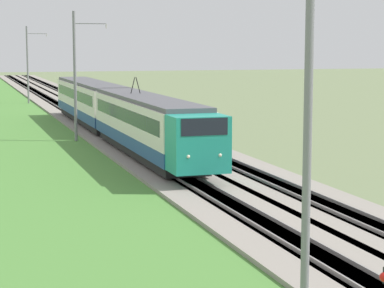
% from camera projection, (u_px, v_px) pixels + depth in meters
% --- Properties ---
extents(ballast_main, '(240.00, 4.40, 0.30)m').
position_uv_depth(ballast_main, '(103.00, 132.00, 61.14)').
color(ballast_main, gray).
rests_on(ballast_main, ground).
extents(ballast_adjacent, '(240.00, 4.40, 0.30)m').
position_uv_depth(ballast_adjacent, '(149.00, 131.00, 62.31)').
color(ballast_adjacent, gray).
rests_on(ballast_adjacent, ground).
extents(track_main, '(240.00, 1.57, 0.45)m').
position_uv_depth(track_main, '(103.00, 132.00, 61.13)').
color(track_main, '#4C4238').
rests_on(track_main, ground).
extents(track_adjacent, '(240.00, 1.57, 0.45)m').
position_uv_depth(track_adjacent, '(149.00, 131.00, 62.31)').
color(track_adjacent, '#4C4238').
rests_on(track_adjacent, ground).
extents(grass_verge, '(240.00, 10.03, 0.12)m').
position_uv_depth(grass_verge, '(30.00, 136.00, 59.41)').
color(grass_verge, '#4C8438').
rests_on(grass_verge, ground).
extents(passenger_train, '(42.92, 2.95, 5.13)m').
position_uv_depth(passenger_train, '(114.00, 109.00, 56.30)').
color(passenger_train, teal).
rests_on(passenger_train, ground).
extents(catenary_mast_near, '(0.22, 2.56, 9.53)m').
position_uv_depth(catenary_mast_near, '(309.00, 137.00, 18.70)').
color(catenary_mast_near, slate).
rests_on(catenary_mast_near, ground).
extents(catenary_mast_mid, '(0.22, 2.56, 9.70)m').
position_uv_depth(catenary_mast_mid, '(76.00, 75.00, 55.22)').
color(catenary_mast_mid, slate).
rests_on(catenary_mast_mid, ground).
extents(catenary_mast_far, '(0.22, 2.56, 9.55)m').
position_uv_depth(catenary_mast_far, '(28.00, 64.00, 91.75)').
color(catenary_mast_far, slate).
rests_on(catenary_mast_far, ground).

